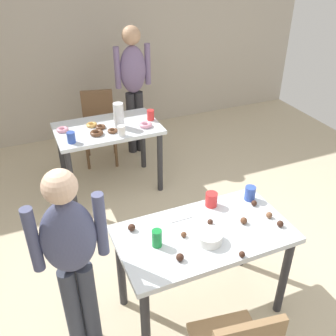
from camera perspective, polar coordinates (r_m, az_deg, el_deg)
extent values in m
plane|color=beige|center=(3.28, 4.31, -17.15)|extent=(6.40, 6.40, 0.00)
cube|color=#BCB2A3|center=(5.33, -11.62, 18.38)|extent=(6.40, 0.10, 2.60)
cube|color=silver|center=(2.63, 5.44, -9.82)|extent=(1.18, 0.64, 0.04)
cylinder|color=#2D2D33|center=(2.60, -3.36, -22.71)|extent=(0.06, 0.06, 0.71)
cylinder|color=#2D2D33|center=(2.98, 16.94, -15.29)|extent=(0.06, 0.06, 0.71)
cylinder|color=#2D2D33|center=(2.92, -7.03, -14.89)|extent=(0.06, 0.06, 0.71)
cylinder|color=#2D2D33|center=(3.26, 11.30, -9.39)|extent=(0.06, 0.06, 0.71)
cube|color=silver|center=(4.05, -9.03, 5.86)|extent=(1.07, 0.66, 0.04)
cylinder|color=#2D2D33|center=(3.93, -14.23, -1.97)|extent=(0.06, 0.06, 0.71)
cylinder|color=#2D2D33|center=(4.12, -1.21, 0.85)|extent=(0.06, 0.06, 0.71)
cylinder|color=#2D2D33|center=(4.39, -15.56, 1.66)|extent=(0.06, 0.06, 0.71)
cylinder|color=#2D2D33|center=(4.57, -3.78, 4.05)|extent=(0.06, 0.06, 0.71)
cube|color=brown|center=(4.73, -10.17, 5.61)|extent=(0.48, 0.48, 0.04)
cube|color=brown|center=(4.80, -10.49, 9.00)|extent=(0.38, 0.12, 0.42)
cylinder|color=brown|center=(4.68, -7.78, 2.43)|extent=(0.04, 0.04, 0.41)
cylinder|color=brown|center=(4.69, -11.93, 2.04)|extent=(0.04, 0.04, 0.41)
cylinder|color=brown|center=(4.98, -8.04, 4.30)|extent=(0.04, 0.04, 0.41)
cylinder|color=brown|center=(4.99, -11.94, 3.93)|extent=(0.04, 0.04, 0.41)
cylinder|color=#383D4C|center=(2.73, -14.01, -19.96)|extent=(0.11, 0.11, 0.72)
cylinder|color=#383D4C|center=(2.74, -11.61, -19.49)|extent=(0.11, 0.11, 0.72)
ellipsoid|color=#4C5175|center=(2.30, -14.62, -10.00)|extent=(0.33, 0.21, 0.51)
sphere|color=beige|center=(2.09, -15.91, -2.69)|extent=(0.20, 0.20, 0.20)
cylinder|color=#4C5175|center=(2.28, -19.53, -10.14)|extent=(0.07, 0.07, 0.43)
cylinder|color=#4C5175|center=(2.28, -10.02, -8.34)|extent=(0.07, 0.07, 0.43)
cylinder|color=#28282D|center=(4.95, -4.29, 6.89)|extent=(0.11, 0.11, 0.81)
cylinder|color=#28282D|center=(4.92, -5.50, 6.66)|extent=(0.11, 0.11, 0.81)
ellipsoid|color=slate|center=(4.69, -5.28, 14.43)|extent=(0.32, 0.20, 0.57)
sphere|color=tan|center=(4.59, -5.53, 19.14)|extent=(0.22, 0.22, 0.22)
cylinder|color=slate|center=(4.74, -3.06, 15.24)|extent=(0.07, 0.07, 0.48)
cylinder|color=slate|center=(4.62, -7.60, 14.60)|extent=(0.07, 0.07, 0.48)
cylinder|color=white|center=(2.53, 6.18, -10.27)|extent=(0.17, 0.17, 0.07)
cylinder|color=#198438|center=(2.47, -1.67, -10.44)|extent=(0.07, 0.07, 0.12)
cube|color=silver|center=(2.70, 1.94, -7.71)|extent=(0.17, 0.02, 0.01)
cylinder|color=red|center=(2.82, 6.50, -4.69)|extent=(0.09, 0.09, 0.11)
cylinder|color=#3351B2|center=(2.93, 12.16, -3.71)|extent=(0.08, 0.08, 0.11)
sphere|color=#3D2319|center=(2.61, -5.46, -8.85)|extent=(0.05, 0.05, 0.05)
sphere|color=#3D2319|center=(2.89, 12.74, -5.13)|extent=(0.04, 0.04, 0.04)
sphere|color=#3D2319|center=(2.74, 16.43, -7.99)|extent=(0.05, 0.05, 0.05)
sphere|color=brown|center=(2.80, 14.89, -6.82)|extent=(0.04, 0.04, 0.04)
sphere|color=brown|center=(2.71, 11.26, -7.72)|extent=(0.05, 0.05, 0.05)
sphere|color=brown|center=(2.56, 2.37, -9.91)|extent=(0.04, 0.04, 0.04)
sphere|color=#3D2319|center=(2.40, 1.80, -13.20)|extent=(0.05, 0.05, 0.05)
sphere|color=#3D2319|center=(2.67, 6.32, -8.01)|extent=(0.04, 0.04, 0.04)
sphere|color=#3D2319|center=(2.46, 11.00, -12.54)|extent=(0.04, 0.04, 0.04)
cylinder|color=white|center=(3.97, -7.38, 7.82)|extent=(0.11, 0.11, 0.26)
cylinder|color=#3351B2|center=(3.77, -14.27, 4.45)|extent=(0.08, 0.08, 0.11)
cylinder|color=red|center=(4.13, -2.62, 7.92)|extent=(0.08, 0.08, 0.11)
cylinder|color=yellow|center=(4.30, -7.50, 8.55)|extent=(0.09, 0.09, 0.10)
cylinder|color=white|center=(3.81, -6.96, 5.52)|extent=(0.08, 0.08, 0.11)
torus|color=brown|center=(4.01, -10.05, 6.06)|extent=(0.11, 0.11, 0.03)
torus|color=brown|center=(3.91, -8.27, 5.52)|extent=(0.10, 0.10, 0.03)
torus|color=gold|center=(4.08, -11.33, 6.36)|extent=(0.11, 0.11, 0.03)
torus|color=brown|center=(3.88, -10.61, 5.17)|extent=(0.13, 0.13, 0.04)
torus|color=pink|center=(4.04, -15.49, 5.55)|extent=(0.12, 0.12, 0.04)
torus|color=pink|center=(3.99, -3.37, 6.45)|extent=(0.14, 0.14, 0.04)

